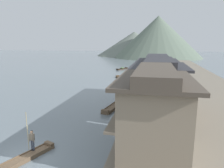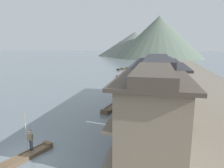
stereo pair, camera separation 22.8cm
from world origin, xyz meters
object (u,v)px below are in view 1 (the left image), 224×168
object	(u,v)px
house_waterfront_tall	(156,76)
boatman_person	(32,138)
mooring_post_dock_near	(121,132)
boat_moored_second	(113,107)
boat_moored_third	(122,69)
boat_moored_nearest	(122,78)
boat_moored_far	(132,84)
mooring_post_dock_far	(138,88)
house_waterfront_nearest	(154,110)
boat_foreground_poled	(24,158)
mooring_post_dock_mid	(133,102)
house_waterfront_second	(158,87)

from	to	relation	value
house_waterfront_tall	boatman_person	bearing A→B (deg)	-117.17
boatman_person	mooring_post_dock_near	world-z (taller)	boatman_person
boat_moored_second	boat_moored_third	xyz separation A→B (m)	(-5.14, 39.05, 0.08)
boat_moored_nearest	boat_moored_third	world-z (taller)	boat_moored_nearest
boat_moored_nearest	house_waterfront_tall	bearing A→B (deg)	-64.74
boat_moored_far	mooring_post_dock_far	bearing A→B (deg)	-74.82
boat_moored_second	house_waterfront_nearest	bearing A→B (deg)	-63.02
boat_moored_third	mooring_post_dock_far	xyz separation A→B (m)	(7.71, -30.77, 0.70)
boat_foreground_poled	house_waterfront_nearest	xyz separation A→B (m)	(9.18, 2.73, 3.45)
boat_moored_nearest	house_waterfront_nearest	distance (m)	33.43
boat_foreground_poled	boat_moored_nearest	world-z (taller)	boat_moored_nearest
house_waterfront_tall	boat_moored_second	bearing A→B (deg)	-135.32
boat_moored_nearest	house_waterfront_nearest	size ratio (longest dim) A/B	0.56
mooring_post_dock_mid	boat_moored_third	bearing A→B (deg)	101.26
boat_foreground_poled	house_waterfront_tall	size ratio (longest dim) A/B	0.72
house_waterfront_nearest	boat_moored_third	bearing A→B (deg)	101.90
house_waterfront_nearest	mooring_post_dock_mid	world-z (taller)	house_waterfront_nearest
house_waterfront_second	mooring_post_dock_near	bearing A→B (deg)	-113.25
boat_moored_nearest	mooring_post_dock_near	world-z (taller)	mooring_post_dock_near
boat_moored_third	mooring_post_dock_near	size ratio (longest dim) A/B	5.93
mooring_post_dock_mid	mooring_post_dock_far	size ratio (longest dim) A/B	1.12
mooring_post_dock_mid	mooring_post_dock_near	bearing A→B (deg)	-90.00
house_waterfront_nearest	mooring_post_dock_far	xyz separation A→B (m)	(-2.69, 18.61, -2.63)
house_waterfront_second	mooring_post_dock_near	world-z (taller)	house_waterfront_second
boatman_person	boat_moored_third	xyz separation A→B (m)	(-1.49, 51.41, -1.19)
boat_moored_far	house_waterfront_tall	size ratio (longest dim) A/B	0.78
house_waterfront_nearest	mooring_post_dock_near	world-z (taller)	house_waterfront_nearest
mooring_post_dock_mid	house_waterfront_tall	bearing A→B (deg)	60.44
boat_moored_far	house_waterfront_second	world-z (taller)	house_waterfront_second
mooring_post_dock_far	house_waterfront_second	bearing A→B (deg)	-73.37
house_waterfront_nearest	house_waterfront_second	bearing A→B (deg)	87.45
boat_moored_far	mooring_post_dock_mid	size ratio (longest dim) A/B	6.41
boat_foreground_poled	house_waterfront_second	bearing A→B (deg)	49.28
mooring_post_dock_near	mooring_post_dock_mid	world-z (taller)	mooring_post_dock_mid
house_waterfront_second	boat_moored_far	bearing A→B (deg)	106.05
boat_foreground_poled	house_waterfront_nearest	size ratio (longest dim) A/B	0.58
boat_foreground_poled	mooring_post_dock_far	distance (m)	22.32
house_waterfront_second	boat_moored_second	bearing A→B (deg)	160.82
boat_moored_far	mooring_post_dock_mid	xyz separation A→B (m)	(1.87, -14.89, 0.75)
boat_moored_far	mooring_post_dock_far	size ratio (longest dim) A/B	7.19
boat_foreground_poled	boatman_person	world-z (taller)	boatman_person
mooring_post_dock_mid	boat_moored_far	bearing A→B (deg)	97.17
house_waterfront_nearest	boat_moored_second	bearing A→B (deg)	116.98
boatman_person	mooring_post_dock_near	size ratio (longest dim) A/B	3.80
boat_moored_second	boat_moored_far	distance (m)	15.20
boat_moored_third	house_waterfront_nearest	distance (m)	50.57
boat_moored_nearest	house_waterfront_second	size ratio (longest dim) A/B	0.57
mooring_post_dock_near	mooring_post_dock_far	world-z (taller)	mooring_post_dock_near
boat_moored_nearest	mooring_post_dock_far	xyz separation A→B (m)	(4.96, -13.76, 0.70)
boat_foreground_poled	boat_moored_nearest	distance (m)	35.13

